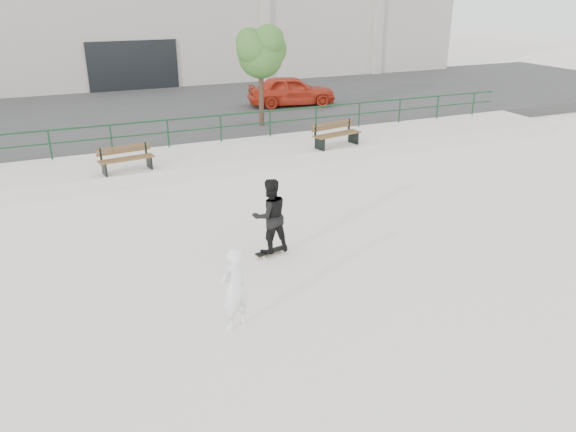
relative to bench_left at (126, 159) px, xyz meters
name	(u,v)px	position (x,y,z in m)	size (l,w,h in m)	color
ground	(330,287)	(2.86, -8.46, -0.89)	(120.00, 120.00, 0.00)	silver
ledge	(206,160)	(2.86, 1.04, -0.64)	(30.00, 3.00, 0.50)	silver
parking_strip	(157,114)	(2.86, 9.54, -0.64)	(60.00, 14.00, 0.50)	#353535
railing	(195,124)	(2.86, 2.34, 0.35)	(28.00, 0.06, 1.03)	#163D22
commercial_building	(109,9)	(2.86, 23.53, 3.68)	(44.20, 16.33, 8.00)	beige
bench_left	(126,159)	(0.00, 0.00, 0.00)	(1.78, 0.72, 0.80)	brown
bench_right	(336,134)	(7.52, 0.01, 0.04)	(1.99, 0.92, 0.88)	brown
tree	(261,50)	(6.27, 4.25, 2.68)	(2.31, 2.05, 4.10)	#4A3325
red_car	(291,91)	(9.16, 7.69, 0.33)	(1.71, 4.26, 1.45)	#B02915
skateboard	(270,252)	(2.30, -6.49, -0.82)	(0.81, 0.37, 0.09)	black
standing_skater	(270,216)	(2.30, -6.49, 0.10)	(0.88, 0.68, 1.81)	black
seated_skater	(235,288)	(0.56, -9.07, -0.09)	(0.59, 0.38, 1.61)	white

